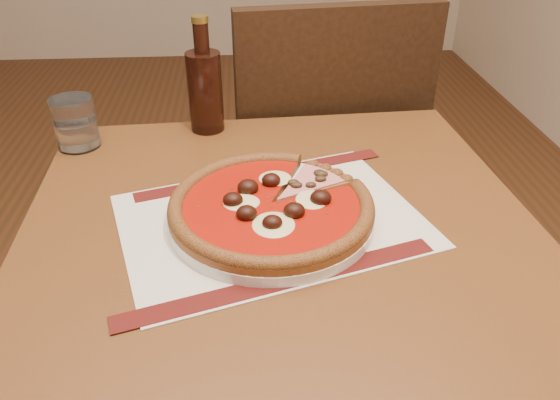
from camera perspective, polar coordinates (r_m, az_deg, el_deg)
The scene contains 8 objects.
table at distance 0.91m, azimuth 0.09°, elevation -7.67°, with size 0.84×0.84×0.75m.
chair_far at distance 1.45m, azimuth 4.23°, elevation 4.49°, with size 0.51×0.51×0.97m.
placemat at distance 0.85m, azimuth -0.90°, elevation -2.16°, with size 0.45×0.32×0.00m, color beige.
plate at distance 0.85m, azimuth -0.91°, elevation -1.61°, with size 0.32×0.32×0.02m, color white.
pizza at distance 0.84m, azimuth -0.94°, elevation -0.49°, with size 0.32×0.32×0.04m.
ham_slice at distance 0.91m, azimuth 3.55°, elevation 2.02°, with size 0.13×0.13×0.02m.
water_glass at distance 1.13m, azimuth -20.61°, elevation 7.55°, with size 0.08×0.08×0.10m, color white.
bottle at distance 1.12m, azimuth -7.86°, elevation 11.55°, with size 0.07×0.07×0.23m.
Camera 1 is at (0.94, -0.92, 1.24)m, focal length 35.00 mm.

